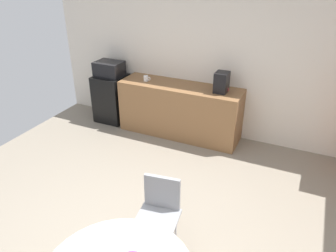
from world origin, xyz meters
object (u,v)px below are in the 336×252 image
Objects in this scene: mini_fridge at (112,98)px; mug_green at (224,89)px; chair_gray at (160,207)px; coffee_maker at (222,82)px; microwave at (109,69)px; mug_white at (146,78)px.

mug_green is (2.12, 0.01, 0.51)m from mini_fridge.
chair_gray is 2.46m from coffee_maker.
mini_fridge is 1.05× the size of chair_gray.
coffee_maker is at bearing 92.47° from chair_gray.
microwave reaches higher than mug_green.
mug_white reaches higher than mini_fridge.
mini_fridge is 0.93m from mug_white.
microwave is at bearing 132.25° from chair_gray.
microwave is 3.72× the size of mug_green.
chair_gray is at bearing -87.53° from coffee_maker.
mug_white and mug_green have the same top height.
mug_green is 0.12m from coffee_maker.
mug_green is 0.40× the size of coffee_maker.
mug_white is at bearing -3.72° from mini_fridge.
mini_fridge is 6.75× the size of mug_white.
coffee_maker is (2.08, 0.00, 0.06)m from microwave.
mug_green is at bearing 2.56° from mug_white.
microwave is 1.50× the size of coffee_maker.
mug_white is (-1.41, 2.35, 0.43)m from chair_gray.
chair_gray is 6.43× the size of mug_green.
coffee_maker is at bearing 0.00° from mini_fridge.
mini_fridge is at bearing 180.00° from coffee_maker.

